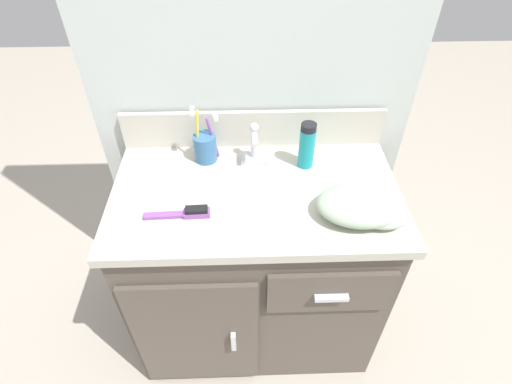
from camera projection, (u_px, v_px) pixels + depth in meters
ground_plane at (256, 322)px, 1.74m from camera, size 6.00×6.00×0.00m
wall_back at (253, 46)px, 1.21m from camera, size 1.06×0.08×2.20m
vanity at (255, 266)px, 1.46m from camera, size 0.88×0.52×0.77m
backsplash at (253, 129)px, 1.35m from camera, size 0.88×0.02×0.13m
sink_faucet at (254, 149)px, 1.29m from camera, size 0.09×0.09×0.14m
toothbrush_cup at (205, 147)px, 1.30m from camera, size 0.09×0.07×0.20m
shaving_cream_can at (307, 146)px, 1.26m from camera, size 0.05×0.05×0.16m
hairbrush at (187, 213)px, 1.13m from camera, size 0.19×0.04×0.03m
hand_towel at (366, 206)px, 1.12m from camera, size 0.26×0.18×0.08m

